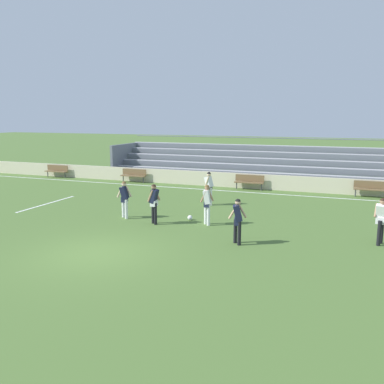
{
  "coord_description": "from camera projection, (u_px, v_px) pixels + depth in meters",
  "views": [
    {
      "loc": [
        7.7,
        -11.23,
        4.51
      ],
      "look_at": [
        0.73,
        6.99,
        0.93
      ],
      "focal_mm": 39.05,
      "sensor_mm": 36.0,
      "label": 1
    }
  ],
  "objects": [
    {
      "name": "player_dark_overlapping",
      "position": [
        124.0,
        196.0,
        18.47
      ],
      "size": [
        0.57,
        0.44,
        1.66
      ],
      "color": "white",
      "rests_on": "ground"
    },
    {
      "name": "field_line_penalty_mark",
      "position": [
        47.0,
        204.0,
        21.67
      ],
      "size": [
        0.12,
        4.4,
        0.01
      ],
      "primitive_type": "cube",
      "color": "white",
      "rests_on": "ground"
    },
    {
      "name": "bench_far_right",
      "position": [
        371.0,
        188.0,
        23.3
      ],
      "size": [
        1.8,
        0.4,
        0.9
      ],
      "color": "brown",
      "rests_on": "ground"
    },
    {
      "name": "bleacher_stand",
      "position": [
        254.0,
        163.0,
        28.83
      ],
      "size": [
        20.44,
        4.27,
        2.94
      ],
      "color": "#B2B2B7",
      "rests_on": "ground"
    },
    {
      "name": "player_dark_wide_left",
      "position": [
        154.0,
        200.0,
        17.45
      ],
      "size": [
        0.42,
        0.44,
        1.7
      ],
      "color": "black",
      "rests_on": "ground"
    },
    {
      "name": "soccer_ball",
      "position": [
        190.0,
        218.0,
        18.25
      ],
      "size": [
        0.22,
        0.22,
        0.22
      ],
      "primitive_type": "sphere",
      "color": "white",
      "rests_on": "ground"
    },
    {
      "name": "player_white_trailing_run",
      "position": [
        207.0,
        201.0,
        17.32
      ],
      "size": [
        0.48,
        0.45,
        1.7
      ],
      "color": "white",
      "rests_on": "ground"
    },
    {
      "name": "player_white_wide_right",
      "position": [
        382.0,
        217.0,
        14.64
      ],
      "size": [
        0.53,
        0.5,
        1.68
      ],
      "color": "black",
      "rests_on": "ground"
    },
    {
      "name": "bench_near_bin",
      "position": [
        57.0,
        170.0,
        30.83
      ],
      "size": [
        1.8,
        0.4,
        0.9
      ],
      "color": "brown",
      "rests_on": "ground"
    },
    {
      "name": "field_line_sideline",
      "position": [
        215.0,
        190.0,
        25.61
      ],
      "size": [
        44.0,
        0.12,
        0.01
      ],
      "primitive_type": "cube",
      "color": "white",
      "rests_on": "ground"
    },
    {
      "name": "player_white_pressing_high",
      "position": [
        209.0,
        185.0,
        21.17
      ],
      "size": [
        0.45,
        0.52,
        1.71
      ],
      "color": "white",
      "rests_on": "ground"
    },
    {
      "name": "player_dark_challenging",
      "position": [
        238.0,
        217.0,
        14.7
      ],
      "size": [
        0.6,
        0.46,
        1.64
      ],
      "color": "black",
      "rests_on": "ground"
    },
    {
      "name": "bench_far_left",
      "position": [
        249.0,
        181.0,
        25.73
      ],
      "size": [
        1.8,
        0.4,
        0.9
      ],
      "color": "brown",
      "rests_on": "ground"
    },
    {
      "name": "ground_plane",
      "position": [
        96.0,
        254.0,
        13.83
      ],
      "size": [
        160.0,
        160.0,
        0.0
      ],
      "primitive_type": "plane",
      "color": "#4C6B30"
    },
    {
      "name": "sideline_wall",
      "position": [
        221.0,
        179.0,
        26.79
      ],
      "size": [
        48.0,
        0.16,
        0.94
      ],
      "primitive_type": "cube",
      "color": "beige",
      "rests_on": "ground"
    },
    {
      "name": "bench_centre_sideline",
      "position": [
        134.0,
        174.0,
        28.57
      ],
      "size": [
        1.8,
        0.4,
        0.9
      ],
      "color": "brown",
      "rests_on": "ground"
    }
  ]
}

